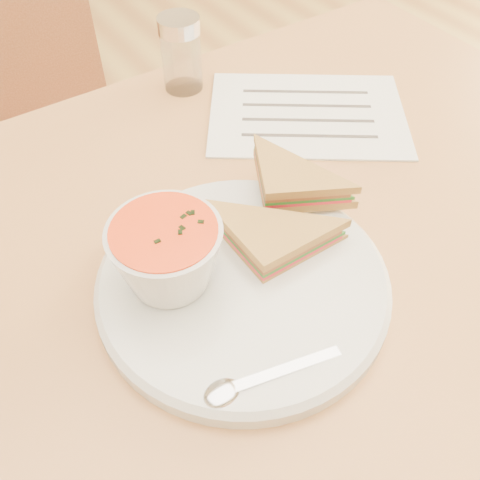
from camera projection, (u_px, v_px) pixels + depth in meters
floor at (257, 449)px, 1.18m from camera, size 5.00×6.00×0.01m
dining_table at (262, 367)px, 0.90m from camera, size 1.00×0.70×0.75m
chair_far at (43, 163)px, 1.13m from camera, size 0.45×0.45×0.91m
plate at (243, 284)px, 0.54m from camera, size 0.34×0.34×0.02m
soup_bowl at (168, 258)px, 0.51m from camera, size 0.11×0.11×0.07m
sandwich_half_a at (263, 277)px, 0.52m from camera, size 0.11×0.11×0.03m
sandwich_half_b at (265, 205)px, 0.57m from camera, size 0.14×0.14×0.03m
spoon at (276, 373)px, 0.46m from camera, size 0.17×0.07×0.01m
paper_menu at (307, 114)px, 0.75m from camera, size 0.34×0.32×0.00m
condiment_shaker at (181, 54)px, 0.76m from camera, size 0.07×0.07×0.11m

